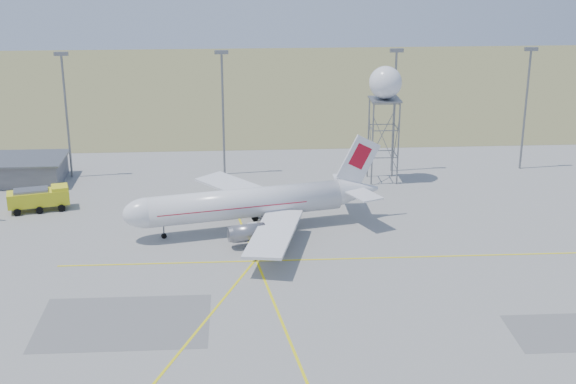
{
  "coord_description": "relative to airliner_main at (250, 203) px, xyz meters",
  "views": [
    {
      "loc": [
        -7.46,
        -61.24,
        40.44
      ],
      "look_at": [
        -1.09,
        40.0,
        5.55
      ],
      "focal_mm": 50.0,
      "sensor_mm": 36.0,
      "label": 1
    }
  ],
  "objects": [
    {
      "name": "airliner_main",
      "position": [
        0.0,
        0.0,
        0.0
      ],
      "size": [
        35.63,
        34.03,
        12.2
      ],
      "rotation": [
        0.0,
        0.0,
        3.36
      ],
      "color": "silver",
      "rests_on": "ground"
    },
    {
      "name": "mast_b",
      "position": [
        -3.75,
        25.19,
        8.33
      ],
      "size": [
        2.2,
        0.5,
        20.5
      ],
      "color": "slate",
      "rests_on": "ground"
    },
    {
      "name": "radar_tower",
      "position": [
        21.7,
        20.19,
        6.69
      ],
      "size": [
        5.13,
        5.13,
        18.59
      ],
      "color": "slate",
      "rests_on": "ground"
    },
    {
      "name": "building_grey",
      "position": [
        -38.75,
        23.19,
        -1.77
      ],
      "size": [
        19.0,
        10.0,
        3.9
      ],
      "color": "gray",
      "rests_on": "ground"
    },
    {
      "name": "mast_a",
      "position": [
        -28.75,
        25.19,
        8.33
      ],
      "size": [
        2.2,
        0.5,
        20.5
      ],
      "color": "slate",
      "rests_on": "ground"
    },
    {
      "name": "grass_strip",
      "position": [
        6.25,
        99.19,
        -3.72
      ],
      "size": [
        400.0,
        120.0,
        0.03
      ],
      "primitive_type": "cube",
      "color": "olive",
      "rests_on": "ground"
    },
    {
      "name": "mast_c",
      "position": [
        24.25,
        25.19,
        8.33
      ],
      "size": [
        2.2,
        0.5,
        20.5
      ],
      "color": "slate",
      "rests_on": "ground"
    },
    {
      "name": "mast_d",
      "position": [
        46.25,
        25.19,
        8.33
      ],
      "size": [
        2.2,
        0.5,
        20.5
      ],
      "color": "slate",
      "rests_on": "ground"
    },
    {
      "name": "fire_truck",
      "position": [
        -30.21,
        9.46,
        -2.09
      ],
      "size": [
        9.05,
        5.04,
        3.45
      ],
      "rotation": [
        0.0,
        0.0,
        0.24
      ],
      "color": "yellow",
      "rests_on": "ground"
    }
  ]
}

